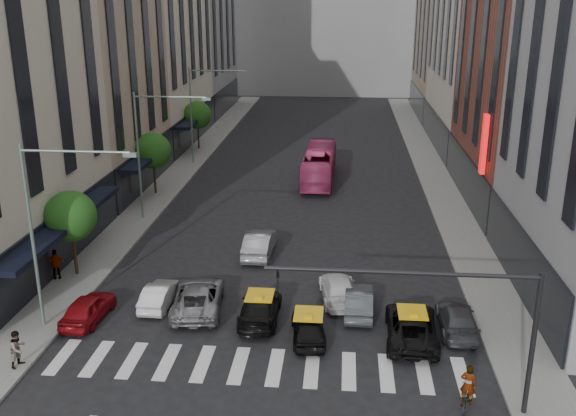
% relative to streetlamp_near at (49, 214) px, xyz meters
% --- Properties ---
extents(ground, '(160.00, 160.00, 0.00)m').
position_rel_streetlamp_near_xyz_m(ground, '(10.04, -4.00, -5.90)').
color(ground, black).
rests_on(ground, ground).
extents(sidewalk_left, '(3.00, 96.00, 0.15)m').
position_rel_streetlamp_near_xyz_m(sidewalk_left, '(-1.46, 26.00, -5.83)').
color(sidewalk_left, slate).
rests_on(sidewalk_left, ground).
extents(sidewalk_right, '(3.00, 96.00, 0.15)m').
position_rel_streetlamp_near_xyz_m(sidewalk_right, '(21.54, 26.00, -5.83)').
color(sidewalk_right, slate).
rests_on(sidewalk_right, ground).
extents(building_left_b, '(8.00, 16.00, 24.00)m').
position_rel_streetlamp_near_xyz_m(building_left_b, '(-6.96, 24.00, 6.10)').
color(building_left_b, tan).
rests_on(building_left_b, ground).
extents(building_right_b, '(8.00, 18.00, 26.00)m').
position_rel_streetlamp_near_xyz_m(building_right_b, '(27.04, 23.00, 7.10)').
color(building_right_b, brown).
rests_on(building_right_b, ground).
extents(building_right_d, '(8.00, 18.00, 28.00)m').
position_rel_streetlamp_near_xyz_m(building_right_d, '(27.04, 61.00, 8.10)').
color(building_right_d, tan).
rests_on(building_right_d, ground).
extents(tree_near, '(2.88, 2.88, 4.95)m').
position_rel_streetlamp_near_xyz_m(tree_near, '(-1.76, 6.00, -2.25)').
color(tree_near, black).
rests_on(tree_near, sidewalk_left).
extents(tree_mid, '(2.88, 2.88, 4.95)m').
position_rel_streetlamp_near_xyz_m(tree_mid, '(-1.76, 22.00, -2.25)').
color(tree_mid, black).
rests_on(tree_mid, sidewalk_left).
extents(tree_far, '(2.88, 2.88, 4.95)m').
position_rel_streetlamp_near_xyz_m(tree_far, '(-1.76, 38.00, -2.25)').
color(tree_far, black).
rests_on(tree_far, sidewalk_left).
extents(streetlamp_near, '(5.38, 0.25, 9.00)m').
position_rel_streetlamp_near_xyz_m(streetlamp_near, '(0.00, 0.00, 0.00)').
color(streetlamp_near, gray).
rests_on(streetlamp_near, sidewalk_left).
extents(streetlamp_mid, '(5.38, 0.25, 9.00)m').
position_rel_streetlamp_near_xyz_m(streetlamp_mid, '(0.00, 16.00, 0.00)').
color(streetlamp_mid, gray).
rests_on(streetlamp_mid, sidewalk_left).
extents(streetlamp_far, '(5.38, 0.25, 9.00)m').
position_rel_streetlamp_near_xyz_m(streetlamp_far, '(0.00, 32.00, 0.00)').
color(streetlamp_far, gray).
rests_on(streetlamp_far, sidewalk_left).
extents(traffic_signal, '(10.10, 0.20, 6.00)m').
position_rel_streetlamp_near_xyz_m(traffic_signal, '(17.74, -5.00, -1.43)').
color(traffic_signal, black).
rests_on(traffic_signal, ground).
extents(liberty_sign, '(0.30, 0.70, 4.00)m').
position_rel_streetlamp_near_xyz_m(liberty_sign, '(22.64, 16.00, 0.10)').
color(liberty_sign, red).
rests_on(liberty_sign, ground).
extents(car_red, '(1.84, 4.05, 1.35)m').
position_rel_streetlamp_near_xyz_m(car_red, '(0.95, 0.91, -5.23)').
color(car_red, maroon).
rests_on(car_red, ground).
extents(car_white_front, '(1.36, 3.72, 1.22)m').
position_rel_streetlamp_near_xyz_m(car_white_front, '(4.03, 2.81, -5.30)').
color(car_white_front, silver).
rests_on(car_white_front, ground).
extents(car_silver, '(3.04, 5.52, 1.46)m').
position_rel_streetlamp_near_xyz_m(car_silver, '(6.14, 2.52, -5.17)').
color(car_silver, gray).
rests_on(car_silver, ground).
extents(taxi_left, '(1.93, 4.66, 1.35)m').
position_rel_streetlamp_near_xyz_m(taxi_left, '(9.44, 1.68, -5.23)').
color(taxi_left, black).
rests_on(taxi_left, ground).
extents(taxi_center, '(1.95, 3.96, 1.30)m').
position_rel_streetlamp_near_xyz_m(taxi_center, '(11.94, 0.04, -5.25)').
color(taxi_center, black).
rests_on(taxi_center, ground).
extents(car_grey_mid, '(1.49, 4.02, 1.31)m').
position_rel_streetlamp_near_xyz_m(car_grey_mid, '(14.34, 2.90, -5.25)').
color(car_grey_mid, '#44494D').
rests_on(car_grey_mid, ground).
extents(taxi_right, '(2.53, 5.14, 1.40)m').
position_rel_streetlamp_near_xyz_m(taxi_right, '(16.74, 0.45, -5.20)').
color(taxi_right, black).
rests_on(taxi_right, ground).
extents(car_grey_curb, '(1.79, 4.26, 1.23)m').
position_rel_streetlamp_near_xyz_m(car_grey_curb, '(19.02, 1.47, -5.29)').
color(car_grey_curb, '#3A3D41').
rests_on(car_grey_curb, ground).
extents(car_row2_left, '(1.72, 4.67, 1.53)m').
position_rel_streetlamp_near_xyz_m(car_row2_left, '(8.31, 10.08, -5.14)').
color(car_row2_left, '#ADADB3').
rests_on(car_row2_left, ground).
extents(car_row2_right, '(2.39, 4.65, 1.29)m').
position_rel_streetlamp_near_xyz_m(car_row2_right, '(13.30, 4.25, -5.26)').
color(car_row2_right, white).
rests_on(car_row2_right, ground).
extents(bus, '(2.67, 10.55, 2.93)m').
position_rel_streetlamp_near_xyz_m(bus, '(11.31, 27.15, -4.44)').
color(bus, '#BC376E').
rests_on(bus, ground).
extents(motorcycle, '(1.11, 1.73, 0.86)m').
position_rel_streetlamp_near_xyz_m(motorcycle, '(18.40, -4.77, -5.47)').
color(motorcycle, black).
rests_on(motorcycle, ground).
extents(rider, '(0.72, 0.59, 1.68)m').
position_rel_streetlamp_near_xyz_m(rider, '(18.40, -4.77, -4.20)').
color(rider, gray).
rests_on(rider, motorcycle).
extents(pedestrian_near, '(0.85, 0.96, 1.66)m').
position_rel_streetlamp_near_xyz_m(pedestrian_near, '(-0.36, -3.56, -4.92)').
color(pedestrian_near, gray).
rests_on(pedestrian_near, sidewalk_left).
extents(pedestrian_far, '(1.12, 0.71, 1.77)m').
position_rel_streetlamp_near_xyz_m(pedestrian_far, '(-2.56, 5.20, -4.87)').
color(pedestrian_far, gray).
rests_on(pedestrian_far, sidewalk_left).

